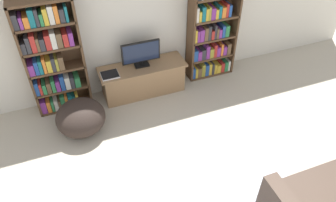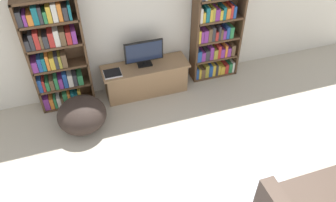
# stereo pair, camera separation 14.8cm
# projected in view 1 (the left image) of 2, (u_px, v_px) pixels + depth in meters

# --- Properties ---
(wall_back) EXTENTS (8.80, 0.06, 2.60)m
(wall_back) POSITION_uv_depth(u_px,v_px,m) (136.00, 16.00, 5.16)
(wall_back) COLOR silver
(wall_back) RESTS_ON ground_plane
(bookshelf_left) EXTENTS (0.86, 0.30, 1.87)m
(bookshelf_left) POSITION_uv_depth(u_px,v_px,m) (52.00, 58.00, 4.90)
(bookshelf_left) COLOR #513823
(bookshelf_left) RESTS_ON ground_plane
(bookshelf_right) EXTENTS (0.86, 0.30, 1.87)m
(bookshelf_right) POSITION_uv_depth(u_px,v_px,m) (211.00, 29.00, 5.63)
(bookshelf_right) COLOR #513823
(bookshelf_right) RESTS_ON ground_plane
(tv_stand) EXTENTS (1.46, 0.48, 0.54)m
(tv_stand) POSITION_uv_depth(u_px,v_px,m) (143.00, 79.00, 5.61)
(tv_stand) COLOR #8E6B47
(tv_stand) RESTS_ON ground_plane
(television) EXTENTS (0.64, 0.16, 0.44)m
(television) POSITION_uv_depth(u_px,v_px,m) (141.00, 53.00, 5.31)
(television) COLOR black
(television) RESTS_ON tv_stand
(laptop) EXTENTS (0.28, 0.25, 0.03)m
(laptop) POSITION_uv_depth(u_px,v_px,m) (110.00, 75.00, 5.24)
(laptop) COLOR silver
(laptop) RESTS_ON tv_stand
(area_rug) EXTENTS (2.56, 1.52, 0.02)m
(area_rug) POSITION_uv_depth(u_px,v_px,m) (197.00, 199.00, 4.14)
(area_rug) COLOR #B2B7C1
(area_rug) RESTS_ON ground_plane
(beanbag_ottoman) EXTENTS (0.74, 0.74, 0.51)m
(beanbag_ottoman) POSITION_uv_depth(u_px,v_px,m) (81.00, 117.00, 4.91)
(beanbag_ottoman) COLOR #2D231E
(beanbag_ottoman) RESTS_ON ground_plane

